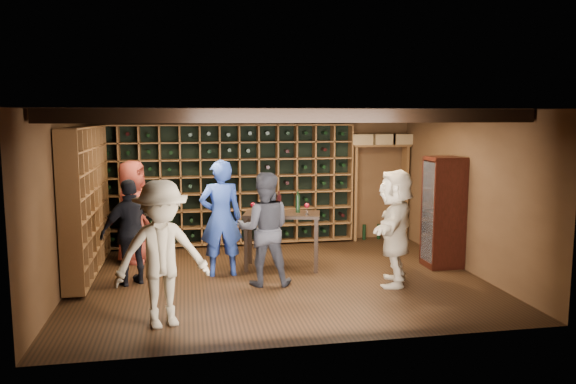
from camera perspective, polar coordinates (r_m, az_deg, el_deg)
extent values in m
plane|color=black|center=(8.52, -1.00, -8.76)|extent=(6.00, 6.00, 0.00)
plane|color=#4F321B|center=(10.70, -3.21, 1.47)|extent=(6.00, 0.00, 6.00)
plane|color=#4F321B|center=(5.83, 3.00, -3.85)|extent=(6.00, 0.00, 6.00)
plane|color=#4F321B|center=(8.31, -21.90, -0.91)|extent=(0.00, 5.00, 5.00)
plane|color=#4F321B|center=(9.22, 17.70, 0.09)|extent=(0.00, 5.00, 5.00)
plane|color=black|center=(8.16, -1.05, 8.31)|extent=(6.00, 6.00, 0.00)
cube|color=black|center=(6.59, 1.24, 7.74)|extent=(5.90, 0.18, 0.16)
cube|color=black|center=(7.67, -0.43, 7.74)|extent=(5.90, 0.18, 0.16)
cube|color=black|center=(8.76, -1.69, 7.75)|extent=(5.90, 0.18, 0.16)
cube|color=black|center=(9.84, -2.67, 7.74)|extent=(5.90, 0.18, 0.16)
cylinder|color=black|center=(8.06, -9.57, 7.43)|extent=(0.10, 0.10, 0.10)
cylinder|color=black|center=(8.61, 0.51, 7.55)|extent=(0.10, 0.10, 0.10)
cylinder|color=black|center=(8.22, 9.06, 7.44)|extent=(0.10, 0.10, 0.10)
cylinder|color=black|center=(9.32, -3.48, 7.55)|extent=(0.10, 0.10, 0.10)
cube|color=brown|center=(10.49, -5.93, 0.76)|extent=(4.65, 0.30, 2.20)
cube|color=black|center=(10.49, -5.93, 0.76)|extent=(4.56, 0.02, 2.16)
cube|color=brown|center=(9.09, -19.80, -0.74)|extent=(0.30, 2.65, 2.20)
cube|color=black|center=(9.09, -19.80, -0.74)|extent=(0.29, 0.02, 2.16)
cube|color=brown|center=(11.04, 9.38, 4.69)|extent=(1.15, 0.32, 0.04)
cube|color=brown|center=(11.31, 11.76, 0.02)|extent=(0.05, 0.28, 1.85)
cube|color=brown|center=(10.96, 6.72, -0.11)|extent=(0.05, 0.28, 1.85)
cube|color=#9F7E4F|center=(10.90, 7.41, 5.32)|extent=(0.40, 0.30, 0.20)
cube|color=#9F7E4F|center=(11.05, 9.64, 5.31)|extent=(0.40, 0.30, 0.20)
cube|color=#9F7E4F|center=(11.17, 11.34, 5.30)|extent=(0.40, 0.30, 0.20)
cube|color=black|center=(9.50, 15.33, -6.99)|extent=(0.55, 0.50, 0.10)
cube|color=black|center=(9.32, 15.52, -1.92)|extent=(0.55, 0.50, 1.70)
cube|color=white|center=(9.21, 14.06, -1.99)|extent=(0.01, 0.46, 1.60)
cube|color=black|center=(9.32, 15.52, -1.92)|extent=(0.50, 0.44, 0.02)
sphere|color=#59260C|center=(9.29, 15.43, -1.32)|extent=(0.18, 0.18, 0.18)
imported|color=navy|center=(8.54, -6.84, -2.66)|extent=(0.67, 0.47, 1.77)
imported|color=black|center=(8.04, -2.43, -3.78)|extent=(0.86, 0.71, 1.63)
imported|color=maroon|center=(9.61, -15.50, -1.94)|extent=(0.73, 0.94, 1.70)
imported|color=black|center=(8.37, -15.60, -3.95)|extent=(0.97, 0.72, 1.53)
imported|color=#83765B|center=(6.61, -12.69, -6.18)|extent=(1.24, 0.92, 1.70)
imported|color=tan|center=(8.21, 10.82, -3.53)|extent=(1.10, 1.61, 1.67)
cube|color=black|center=(8.88, -0.61, -2.30)|extent=(1.30, 0.87, 0.05)
cube|color=black|center=(8.79, -4.29, -5.39)|extent=(0.07, 0.07, 0.85)
cube|color=black|center=(8.70, 2.86, -5.51)|extent=(0.07, 0.07, 0.85)
cube|color=black|center=(9.26, -3.86, -4.70)|extent=(0.07, 0.07, 0.85)
cube|color=black|center=(9.18, 2.91, -4.80)|extent=(0.07, 0.07, 0.85)
cylinder|color=black|center=(8.93, -2.49, -1.17)|extent=(0.07, 0.07, 0.28)
cylinder|color=black|center=(8.90, -0.91, -1.19)|extent=(0.07, 0.07, 0.28)
cylinder|color=black|center=(8.88, 1.01, -1.21)|extent=(0.07, 0.07, 0.28)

